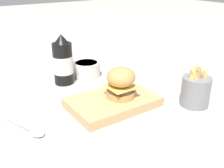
{
  "coord_description": "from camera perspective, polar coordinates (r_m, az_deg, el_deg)",
  "views": [
    {
      "loc": [
        -0.44,
        -0.64,
        0.41
      ],
      "look_at": [
        -0.0,
        0.0,
        0.08
      ],
      "focal_mm": 42.0,
      "sensor_mm": 36.0,
      "label": 1
    }
  ],
  "objects": [
    {
      "name": "ground_plane",
      "position": [
        0.88,
        0.19,
        -4.84
      ],
      "size": [
        6.0,
        6.0,
        0.0
      ],
      "primitive_type": "plane",
      "color": "#B7B2A8"
    },
    {
      "name": "side_bowl",
      "position": [
        1.11,
        -5.54,
        3.26
      ],
      "size": [
        0.11,
        0.11,
        0.06
      ],
      "color": "silver",
      "rests_on": "ground_plane"
    },
    {
      "name": "burger",
      "position": [
        0.85,
        1.95,
        0.37
      ],
      "size": [
        0.09,
        0.09,
        0.1
      ],
      "color": "tan",
      "rests_on": "serving_board"
    },
    {
      "name": "parchment_square",
      "position": [
        0.68,
        11.18,
        -14.42
      ],
      "size": [
        0.13,
        0.13,
        0.0
      ],
      "color": "beige",
      "rests_on": "ground_plane"
    },
    {
      "name": "ketchup_bottle",
      "position": [
        1.04,
        -10.62,
        4.73
      ],
      "size": [
        0.08,
        0.08,
        0.2
      ],
      "color": "black",
      "rests_on": "ground_plane"
    },
    {
      "name": "spoon",
      "position": [
        0.77,
        -16.86,
        -9.76
      ],
      "size": [
        0.08,
        0.16,
        0.01
      ],
      "rotation": [
        0.0,
        0.0,
        5.08
      ],
      "color": "silver",
      "rests_on": "ground_plane"
    },
    {
      "name": "serving_board",
      "position": [
        0.87,
        0.0,
        -3.95
      ],
      "size": [
        0.28,
        0.19,
        0.03
      ],
      "color": "tan",
      "rests_on": "ground_plane"
    },
    {
      "name": "fries_basket",
      "position": [
        0.9,
        17.73,
        -1.38
      ],
      "size": [
        0.09,
        0.09,
        0.14
      ],
      "color": "slate",
      "rests_on": "ground_plane"
    },
    {
      "name": "ketchup_puddle",
      "position": [
        1.08,
        1.3,
        0.95
      ],
      "size": [
        0.06,
        0.06,
        0.0
      ],
      "color": "#B21E14",
      "rests_on": "ground_plane"
    }
  ]
}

